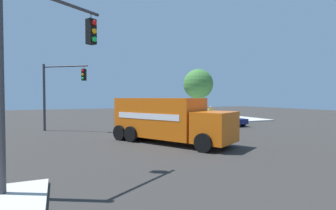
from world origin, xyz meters
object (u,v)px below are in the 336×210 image
object	(u,v)px
delivery_truck	(168,119)
traffic_light_secondary	(58,87)
traffic_light_primary	(38,55)
pickup_navy	(225,118)
shade_tree_near	(198,84)
pedestrian_near_corner	(211,112)

from	to	relation	value
delivery_truck	traffic_light_secondary	xyz separation A→B (m)	(6.28, -8.59, 2.28)
traffic_light_secondary	traffic_light_primary	bearing A→B (deg)	87.46
traffic_light_primary	delivery_truck	bearing A→B (deg)	-141.07
traffic_light_secondary	pickup_navy	world-z (taller)	traffic_light_secondary
traffic_light_secondary	shade_tree_near	xyz separation A→B (m)	(-18.70, -8.60, 1.05)
traffic_light_secondary	pickup_navy	xyz separation A→B (m)	(-15.91, 1.58, -3.02)
delivery_truck	traffic_light_secondary	world-z (taller)	traffic_light_secondary
traffic_light_primary	pedestrian_near_corner	distance (m)	24.70
pedestrian_near_corner	shade_tree_near	size ratio (longest dim) A/B	0.24
delivery_truck	pickup_navy	distance (m)	11.94
pedestrian_near_corner	traffic_light_primary	bearing A→B (deg)	43.87
pickup_navy	shade_tree_near	xyz separation A→B (m)	(-2.79, -10.18, 4.07)
pickup_navy	traffic_light_secondary	bearing A→B (deg)	-5.67
traffic_light_primary	shade_tree_near	xyz separation A→B (m)	(-19.33, -22.77, 0.64)
pickup_navy	shade_tree_near	size ratio (longest dim) A/B	0.78
delivery_truck	traffic_light_primary	size ratio (longest dim) A/B	1.30
traffic_light_secondary	shade_tree_near	distance (m)	20.61
delivery_truck	pedestrian_near_corner	world-z (taller)	delivery_truck
delivery_truck	pedestrian_near_corner	size ratio (longest dim) A/B	4.85
traffic_light_primary	pickup_navy	world-z (taller)	traffic_light_primary
traffic_light_primary	shade_tree_near	bearing A→B (deg)	-130.32
traffic_light_secondary	pedestrian_near_corner	world-z (taller)	traffic_light_secondary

